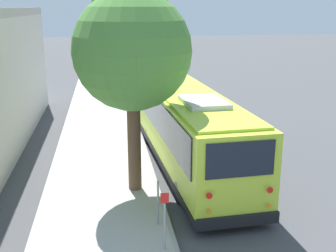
{
  "coord_description": "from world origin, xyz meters",
  "views": [
    {
      "loc": [
        -16.83,
        3.86,
        6.43
      ],
      "look_at": [
        0.99,
        1.13,
        1.3
      ],
      "focal_mm": 45.0,
      "sensor_mm": 36.0,
      "label": 1
    }
  ],
  "objects_px": {
    "shuttle_bus": "(189,126)",
    "parked_sedan_blue": "(133,65)",
    "parked_sedan_white": "(128,58)",
    "sign_post_far": "(158,203)",
    "parked_sedan_silver": "(138,76)",
    "parked_sedan_black": "(149,93)",
    "street_tree": "(132,43)",
    "fire_hydrant": "(130,115)",
    "sign_post_near": "(165,221)"
  },
  "relations": [
    {
      "from": "parked_sedan_black",
      "to": "parked_sedan_blue",
      "type": "relative_size",
      "value": 0.98
    },
    {
      "from": "shuttle_bus",
      "to": "sign_post_near",
      "type": "bearing_deg",
      "value": 159.76
    },
    {
      "from": "parked_sedan_white",
      "to": "sign_post_far",
      "type": "height_order",
      "value": "sign_post_far"
    },
    {
      "from": "parked_sedan_black",
      "to": "sign_post_near",
      "type": "bearing_deg",
      "value": 172.41
    },
    {
      "from": "sign_post_far",
      "to": "fire_hydrant",
      "type": "distance_m",
      "value": 11.82
    },
    {
      "from": "fire_hydrant",
      "to": "parked_sedan_silver",
      "type": "bearing_deg",
      "value": -6.69
    },
    {
      "from": "street_tree",
      "to": "sign_post_far",
      "type": "relative_size",
      "value": 5.33
    },
    {
      "from": "parked_sedan_black",
      "to": "parked_sedan_silver",
      "type": "xyz_separation_m",
      "value": [
        7.59,
        0.13,
        -0.0
      ]
    },
    {
      "from": "parked_sedan_black",
      "to": "sign_post_far",
      "type": "distance_m",
      "value": 17.8
    },
    {
      "from": "parked_sedan_silver",
      "to": "sign_post_near",
      "type": "bearing_deg",
      "value": 176.99
    },
    {
      "from": "parked_sedan_white",
      "to": "parked_sedan_black",
      "type": "bearing_deg",
      "value": -178.01
    },
    {
      "from": "sign_post_near",
      "to": "fire_hydrant",
      "type": "height_order",
      "value": "sign_post_near"
    },
    {
      "from": "parked_sedan_blue",
      "to": "sign_post_far",
      "type": "height_order",
      "value": "sign_post_far"
    },
    {
      "from": "parked_sedan_silver",
      "to": "parked_sedan_white",
      "type": "relative_size",
      "value": 1.07
    },
    {
      "from": "parked_sedan_white",
      "to": "sign_post_far",
      "type": "bearing_deg",
      "value": 179.26
    },
    {
      "from": "parked_sedan_black",
      "to": "parked_sedan_blue",
      "type": "height_order",
      "value": "parked_sedan_blue"
    },
    {
      "from": "parked_sedan_silver",
      "to": "fire_hydrant",
      "type": "height_order",
      "value": "parked_sedan_silver"
    },
    {
      "from": "sign_post_far",
      "to": "parked_sedan_blue",
      "type": "bearing_deg",
      "value": -2.79
    },
    {
      "from": "shuttle_bus",
      "to": "fire_hydrant",
      "type": "relative_size",
      "value": 14.22
    },
    {
      "from": "shuttle_bus",
      "to": "parked_sedan_black",
      "type": "distance_m",
      "value": 12.9
    },
    {
      "from": "parked_sedan_blue",
      "to": "parked_sedan_white",
      "type": "distance_m",
      "value": 6.21
    },
    {
      "from": "shuttle_bus",
      "to": "parked_sedan_blue",
      "type": "distance_m",
      "value": 27.34
    },
    {
      "from": "parked_sedan_black",
      "to": "fire_hydrant",
      "type": "distance_m",
      "value": 6.15
    },
    {
      "from": "parked_sedan_white",
      "to": "fire_hydrant",
      "type": "height_order",
      "value": "parked_sedan_white"
    },
    {
      "from": "parked_sedan_silver",
      "to": "sign_post_far",
      "type": "xyz_separation_m",
      "value": [
        -25.31,
        1.52,
        0.25
      ]
    },
    {
      "from": "parked_sedan_silver",
      "to": "parked_sedan_blue",
      "type": "xyz_separation_m",
      "value": [
        6.88,
        -0.05,
        0.02
      ]
    },
    {
      "from": "parked_sedan_blue",
      "to": "street_tree",
      "type": "bearing_deg",
      "value": 179.69
    },
    {
      "from": "sign_post_near",
      "to": "parked_sedan_black",
      "type": "bearing_deg",
      "value": -4.94
    },
    {
      "from": "parked_sedan_blue",
      "to": "street_tree",
      "type": "xyz_separation_m",
      "value": [
        -29.36,
        2.05,
        4.65
      ]
    },
    {
      "from": "street_tree",
      "to": "fire_hydrant",
      "type": "height_order",
      "value": "street_tree"
    },
    {
      "from": "parked_sedan_silver",
      "to": "fire_hydrant",
      "type": "bearing_deg",
      "value": 173.56
    },
    {
      "from": "parked_sedan_silver",
      "to": "parked_sedan_white",
      "type": "distance_m",
      "value": 13.09
    },
    {
      "from": "parked_sedan_black",
      "to": "parked_sedan_silver",
      "type": "height_order",
      "value": "parked_sedan_black"
    },
    {
      "from": "shuttle_bus",
      "to": "parked_sedan_silver",
      "type": "relative_size",
      "value": 2.46
    },
    {
      "from": "parked_sedan_white",
      "to": "parked_sedan_blue",
      "type": "bearing_deg",
      "value": -177.43
    },
    {
      "from": "parked_sedan_blue",
      "to": "sign_post_far",
      "type": "distance_m",
      "value": 32.23
    },
    {
      "from": "parked_sedan_white",
      "to": "street_tree",
      "type": "relative_size",
      "value": 0.59
    },
    {
      "from": "fire_hydrant",
      "to": "sign_post_far",
      "type": "bearing_deg",
      "value": -179.69
    },
    {
      "from": "shuttle_bus",
      "to": "parked_sedan_white",
      "type": "xyz_separation_m",
      "value": [
        33.52,
        0.46,
        -1.15
      ]
    },
    {
      "from": "sign_post_far",
      "to": "parked_sedan_black",
      "type": "bearing_deg",
      "value": -5.32
    },
    {
      "from": "sign_post_near",
      "to": "parked_sedan_blue",
      "type": "bearing_deg",
      "value": -2.68
    },
    {
      "from": "parked_sedan_white",
      "to": "street_tree",
      "type": "bearing_deg",
      "value": 178.32
    },
    {
      "from": "parked_sedan_white",
      "to": "street_tree",
      "type": "xyz_separation_m",
      "value": [
        -35.57,
        1.92,
        4.67
      ]
    },
    {
      "from": "street_tree",
      "to": "fire_hydrant",
      "type": "bearing_deg",
      "value": -2.63
    },
    {
      "from": "shuttle_bus",
      "to": "parked_sedan_white",
      "type": "height_order",
      "value": "shuttle_bus"
    },
    {
      "from": "parked_sedan_black",
      "to": "street_tree",
      "type": "xyz_separation_m",
      "value": [
        -14.89,
        2.13,
        4.67
      ]
    },
    {
      "from": "parked_sedan_white",
      "to": "sign_post_far",
      "type": "xyz_separation_m",
      "value": [
        -38.4,
        1.44,
        0.25
      ]
    },
    {
      "from": "shuttle_bus",
      "to": "sign_post_far",
      "type": "xyz_separation_m",
      "value": [
        -4.88,
        1.91,
        -0.91
      ]
    },
    {
      "from": "parked_sedan_black",
      "to": "parked_sedan_blue",
      "type": "bearing_deg",
      "value": -2.33
    },
    {
      "from": "parked_sedan_white",
      "to": "shuttle_bus",
      "type": "bearing_deg",
      "value": -177.79
    }
  ]
}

